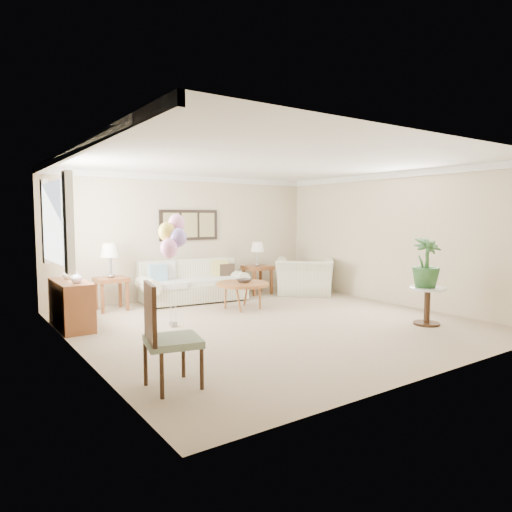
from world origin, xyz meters
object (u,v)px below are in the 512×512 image
Objects in this scene: sofa at (193,285)px; balloon_cluster at (173,236)px; coffee_table at (242,285)px; accent_chair at (165,334)px; armchair at (305,277)px.

sofa is 1.33× the size of balloon_cluster.
accent_chair is (-2.80, -2.92, 0.11)m from coffee_table.
balloon_cluster is at bearing 64.02° from accent_chair.
accent_chair reaches higher than sofa.
armchair is 0.69× the size of balloon_cluster.
accent_chair is at bearing -119.94° from sofa.
coffee_table is 0.56× the size of balloon_cluster.
balloon_cluster is (1.15, 2.36, 0.87)m from accent_chair.
armchair is 1.12× the size of accent_chair.
accent_chair is at bearing -133.75° from coffee_table.
accent_chair is at bearing -115.98° from balloon_cluster.
balloon_cluster is at bearing 59.35° from armchair.
balloon_cluster reaches higher than sofa.
sofa is 2.17× the size of accent_chair.
coffee_table is 4.05m from accent_chair.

